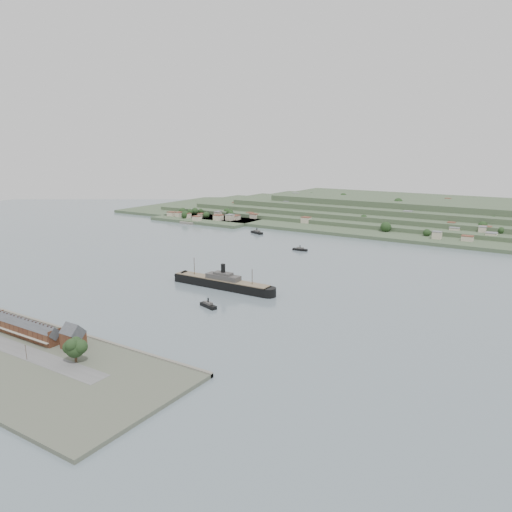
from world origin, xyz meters
The scene contains 10 objects.
ground centered at (0.00, 0.00, 0.00)m, with size 1400.00×1400.00×0.00m, color slate.
near_shore centered at (0.00, -186.75, 1.01)m, with size 220.00×80.00×2.60m.
terrace_row centered at (-10.00, -168.02, 6.84)m, with size 55.60×9.80×11.07m.
gabled_building centered at (27.50, -164.00, 8.19)m, with size 10.40×10.18×14.09m.
far_peninsula centered at (27.91, 393.10, 11.88)m, with size 760.00×309.00×30.00m.
steamship centered at (20.48, -23.40, 4.29)m, with size 96.69×12.36×23.21m.
tugboat centered at (43.48, -66.55, 1.65)m, with size 15.54×8.29×6.76m.
ferry_west centered at (-81.92, 192.51, 1.75)m, with size 19.98×12.20×7.26m.
ferry_east centered at (10.27, 132.02, 1.43)m, with size 16.04×5.42×5.92m.
fig_tree centered at (44.03, -175.63, 10.16)m, with size 11.98×10.38×13.37m.
Camera 1 is at (246.41, -323.42, 110.22)m, focal length 35.00 mm.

